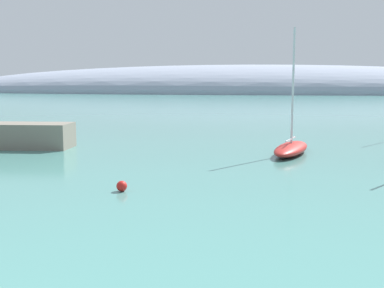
% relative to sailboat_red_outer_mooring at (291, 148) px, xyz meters
% --- Properties ---
extents(distant_ridge, '(340.12, 86.22, 28.98)m').
position_rel_sailboat_red_outer_mooring_xyz_m(distant_ridge, '(-20.77, 205.14, -0.55)').
color(distant_ridge, '#8E99AD').
rests_on(distant_ridge, ground).
extents(sailboat_red_outer_mooring, '(3.92, 7.83, 10.05)m').
position_rel_sailboat_red_outer_mooring_xyz_m(sailboat_red_outer_mooring, '(0.00, 0.00, 0.00)').
color(sailboat_red_outer_mooring, red).
rests_on(sailboat_red_outer_mooring, water).
extents(mooring_buoy_red, '(0.58, 0.58, 0.58)m').
position_rel_sailboat_red_outer_mooring_xyz_m(mooring_buoy_red, '(-9.39, -14.47, -0.26)').
color(mooring_buoy_red, red).
rests_on(mooring_buoy_red, water).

